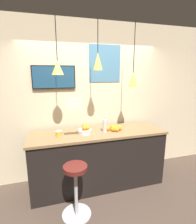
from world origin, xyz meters
TOP-DOWN VIEW (x-y plane):
  - ground_plane at (0.00, 0.00)m, footprint 14.00×14.00m
  - back_wall at (0.00, 1.17)m, footprint 8.00×0.06m
  - service_counter at (0.00, 0.71)m, footprint 2.32×0.70m
  - bar_stool at (-0.50, 0.09)m, footprint 0.42×0.42m
  - fruit_bowl at (-0.24, 0.69)m, footprint 0.23×0.23m
  - orange_pile at (0.31, 0.70)m, footprint 0.30×0.23m
  - juice_bottle at (0.11, 0.69)m, footprint 0.08×0.08m
  - spread_jar at (-0.66, 0.69)m, footprint 0.10×0.10m
  - pendant_lamp_left at (-0.63, 0.72)m, footprint 0.18×0.18m
  - pendant_lamp_middle at (0.00, 0.72)m, footprint 0.15×0.15m
  - pendant_lamp_right at (0.63, 0.72)m, footprint 0.16×0.16m
  - mounted_tv at (-0.67, 1.12)m, footprint 0.73×0.04m
  - hanging_menu_board at (-0.44, 0.44)m, footprint 0.24×0.01m
  - wall_poster at (0.26, 1.14)m, footprint 0.60×0.01m

SIDE VIEW (x-z plane):
  - ground_plane at x=0.00m, z-range 0.00..0.00m
  - bar_stool at x=-0.50m, z-range 0.10..0.87m
  - service_counter at x=0.00m, z-range 0.00..1.00m
  - orange_pile at x=0.31m, z-range 0.99..1.08m
  - spread_jar at x=-0.66m, z-range 1.00..1.09m
  - fruit_bowl at x=-0.24m, z-range 0.98..1.13m
  - juice_bottle at x=0.11m, z-range 0.98..1.25m
  - back_wall at x=0.00m, z-range 0.00..2.90m
  - hanging_menu_board at x=-0.44m, z-range 1.48..1.65m
  - pendant_lamp_right at x=0.63m, z-range 1.36..2.41m
  - mounted_tv at x=-0.67m, z-range 1.72..2.11m
  - pendant_lamp_left at x=-0.63m, z-range 1.65..2.49m
  - wall_poster at x=0.26m, z-range 1.82..2.49m
  - pendant_lamp_middle at x=0.00m, z-range 1.78..2.55m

